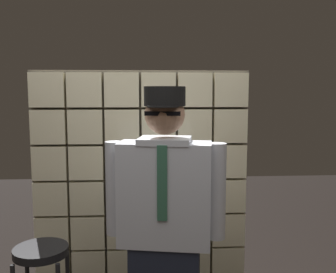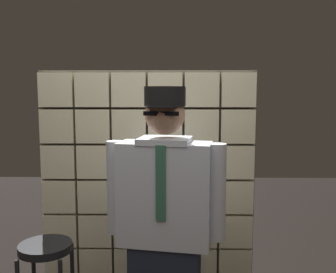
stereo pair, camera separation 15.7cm
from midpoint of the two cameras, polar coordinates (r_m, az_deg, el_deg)
name	(u,v)px [view 1 (the left image)]	position (r m, az deg, el deg)	size (l,w,h in m)	color
glass_block_wall	(141,196)	(3.03, -5.54, -8.88)	(1.67, 0.10, 1.95)	beige
standing_person	(165,232)	(2.35, -2.45, -14.02)	(0.72, 0.35, 1.79)	#1E2333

